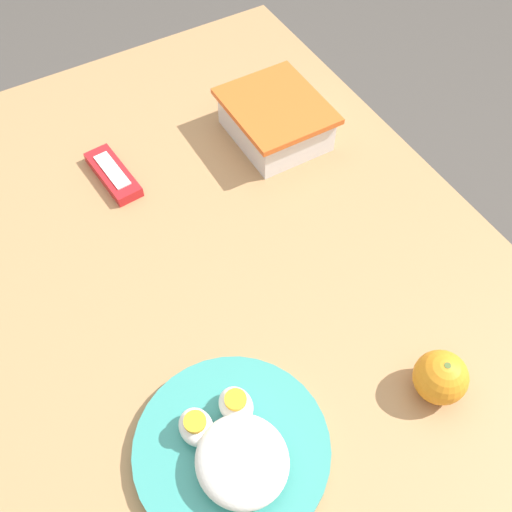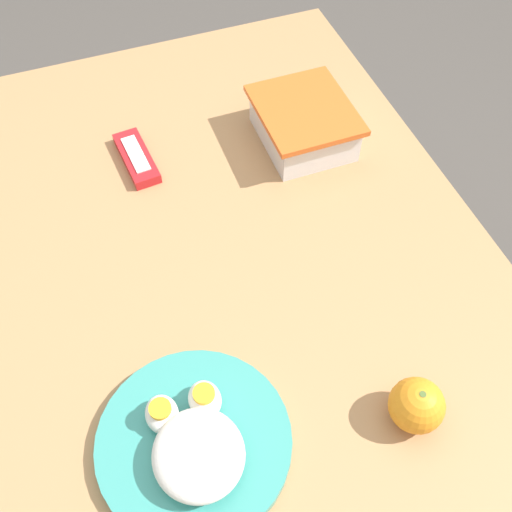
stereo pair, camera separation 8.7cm
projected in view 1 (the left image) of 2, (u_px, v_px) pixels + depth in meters
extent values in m
plane|color=#4C4742|center=(237.00, 434.00, 1.47)|extent=(10.00, 10.00, 0.00)
cube|color=#AD7F51|center=(226.00, 277.00, 0.90)|extent=(1.15, 0.81, 0.03)
cylinder|color=#936C45|center=(254.00, 154.00, 1.55)|extent=(0.06, 0.06, 0.68)
cube|color=white|center=(276.00, 122.00, 1.04)|extent=(0.16, 0.14, 0.06)
cube|color=#CCBC84|center=(275.00, 128.00, 1.05)|extent=(0.15, 0.13, 0.03)
cube|color=orange|center=(276.00, 106.00, 1.01)|extent=(0.18, 0.15, 0.01)
ellipsoid|color=gray|center=(260.00, 109.00, 1.06)|extent=(0.06, 0.05, 0.03)
ellipsoid|color=gray|center=(277.00, 122.00, 1.04)|extent=(0.05, 0.04, 0.02)
ellipsoid|color=gray|center=(291.00, 139.00, 1.02)|extent=(0.06, 0.05, 0.03)
sphere|color=orange|center=(441.00, 377.00, 0.75)|extent=(0.07, 0.07, 0.07)
cylinder|color=#4C662D|center=(447.00, 366.00, 0.73)|extent=(0.01, 0.01, 0.00)
cylinder|color=teal|center=(232.00, 449.00, 0.73)|extent=(0.24, 0.24, 0.02)
ellipsoid|color=white|center=(242.00, 461.00, 0.69)|extent=(0.11, 0.11, 0.05)
ellipsoid|color=white|center=(196.00, 427.00, 0.72)|extent=(0.05, 0.04, 0.03)
cylinder|color=#F4A823|center=(195.00, 422.00, 0.70)|extent=(0.03, 0.03, 0.01)
ellipsoid|color=white|center=(236.00, 405.00, 0.73)|extent=(0.05, 0.04, 0.03)
cylinder|color=#F4A823|center=(236.00, 400.00, 0.72)|extent=(0.03, 0.03, 0.01)
cube|color=red|center=(113.00, 174.00, 0.99)|extent=(0.13, 0.06, 0.02)
cube|color=white|center=(112.00, 170.00, 0.99)|extent=(0.09, 0.03, 0.00)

